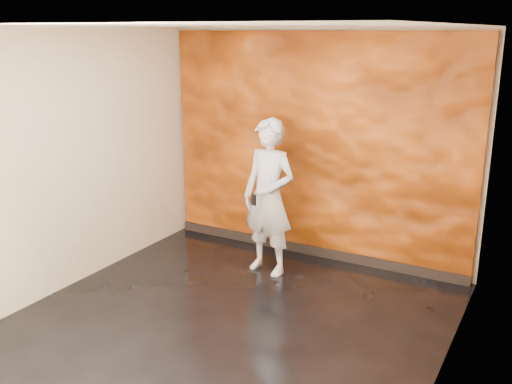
% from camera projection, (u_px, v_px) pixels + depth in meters
% --- Properties ---
extents(room, '(4.02, 4.02, 2.81)m').
position_uv_depth(room, '(230.00, 182.00, 5.29)').
color(room, black).
rests_on(room, ground).
extents(feature_wall, '(3.90, 0.06, 2.75)m').
position_uv_depth(feature_wall, '(315.00, 148.00, 6.94)').
color(feature_wall, orange).
rests_on(feature_wall, ground).
extents(baseboard, '(3.90, 0.04, 0.12)m').
position_uv_depth(baseboard, '(310.00, 250.00, 7.27)').
color(baseboard, black).
rests_on(baseboard, ground).
extents(man, '(0.72, 0.52, 1.82)m').
position_uv_depth(man, '(269.00, 197.00, 6.55)').
color(man, '#ABB0BC').
rests_on(man, ground).
extents(phone, '(0.07, 0.04, 0.13)m').
position_uv_depth(phone, '(254.00, 200.00, 6.34)').
color(phone, black).
rests_on(phone, man).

